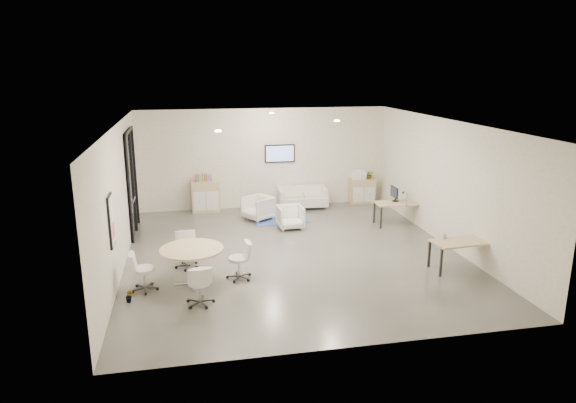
% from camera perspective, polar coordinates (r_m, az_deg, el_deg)
% --- Properties ---
extents(room_shell, '(9.60, 10.60, 4.80)m').
position_cam_1_polar(room_shell, '(12.28, 0.57, 1.26)').
color(room_shell, '#4E4C47').
rests_on(room_shell, ground).
extents(glass_door, '(0.09, 1.90, 2.85)m').
position_cam_1_polar(glass_door, '(14.57, -16.97, 2.37)').
color(glass_door, black).
rests_on(glass_door, room_shell).
extents(artwork, '(0.05, 0.54, 1.04)m').
position_cam_1_polar(artwork, '(10.60, -19.04, -2.06)').
color(artwork, black).
rests_on(artwork, room_shell).
extents(wall_tv, '(0.98, 0.06, 0.58)m').
position_cam_1_polar(wall_tv, '(16.64, -0.93, 5.35)').
color(wall_tv, black).
rests_on(wall_tv, room_shell).
extents(ceiling_spots, '(3.14, 4.14, 0.03)m').
position_cam_1_polar(ceiling_spots, '(12.79, -1.08, 8.98)').
color(ceiling_spots, '#FFEAC6').
rests_on(ceiling_spots, room_shell).
extents(sideboard_left, '(0.88, 0.45, 0.99)m').
position_cam_1_polar(sideboard_left, '(16.43, -9.13, 0.56)').
color(sideboard_left, tan).
rests_on(sideboard_left, room_shell).
extents(sideboard_right, '(0.84, 0.41, 0.84)m').
position_cam_1_polar(sideboard_right, '(17.43, 8.22, 1.17)').
color(sideboard_right, tan).
rests_on(sideboard_right, room_shell).
extents(books, '(0.51, 0.14, 0.22)m').
position_cam_1_polar(books, '(16.29, -9.37, 2.61)').
color(books, red).
rests_on(books, sideboard_left).
extents(printer, '(0.52, 0.45, 0.33)m').
position_cam_1_polar(printer, '(17.27, 7.83, 3.00)').
color(printer, white).
rests_on(printer, sideboard_right).
extents(loveseat, '(1.62, 0.88, 0.59)m').
position_cam_1_polar(loveseat, '(16.72, 1.59, 0.39)').
color(loveseat, silver).
rests_on(loveseat, room_shell).
extents(blue_rug, '(1.65, 1.15, 0.01)m').
position_cam_1_polar(blue_rug, '(15.47, -0.91, -2.01)').
color(blue_rug, '#314B95').
rests_on(blue_rug, room_shell).
extents(armchair_left, '(1.01, 1.03, 0.78)m').
position_cam_1_polar(armchair_left, '(15.43, -3.35, -0.58)').
color(armchair_left, silver).
rests_on(armchair_left, room_shell).
extents(armchair_right, '(0.73, 0.68, 0.72)m').
position_cam_1_polar(armchair_right, '(14.56, 0.26, -1.63)').
color(armchair_right, silver).
rests_on(armchair_right, room_shell).
extents(desk_rear, '(1.29, 0.68, 0.66)m').
position_cam_1_polar(desk_rear, '(15.18, 12.04, -0.36)').
color(desk_rear, tan).
rests_on(desk_rear, room_shell).
extents(desk_front, '(1.36, 0.75, 0.69)m').
position_cam_1_polar(desk_front, '(12.17, 18.69, -4.49)').
color(desk_front, tan).
rests_on(desk_front, room_shell).
extents(monitor, '(0.20, 0.50, 0.44)m').
position_cam_1_polar(monitor, '(15.22, 11.74, 0.88)').
color(monitor, black).
rests_on(monitor, desk_rear).
extents(round_table, '(1.32, 1.32, 0.81)m').
position_cam_1_polar(round_table, '(10.93, -10.63, -5.53)').
color(round_table, tan).
rests_on(round_table, room_shell).
extents(meeting_chairs, '(2.61, 2.61, 0.82)m').
position_cam_1_polar(meeting_chairs, '(11.04, -10.56, -7.06)').
color(meeting_chairs, white).
rests_on(meeting_chairs, room_shell).
extents(plant_cabinet, '(0.26, 0.28, 0.22)m').
position_cam_1_polar(plant_cabinet, '(17.39, 9.07, 2.89)').
color(plant_cabinet, '#3F7F3F').
rests_on(plant_cabinet, sideboard_right).
extents(plant_floor, '(0.20, 0.29, 0.12)m').
position_cam_1_polar(plant_floor, '(10.65, -17.20, -10.37)').
color(plant_floor, '#3F7F3F').
rests_on(plant_floor, room_shell).
extents(cup, '(0.13, 0.12, 0.11)m').
position_cam_1_polar(cup, '(12.19, 16.99, -3.70)').
color(cup, white).
rests_on(cup, desk_front).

